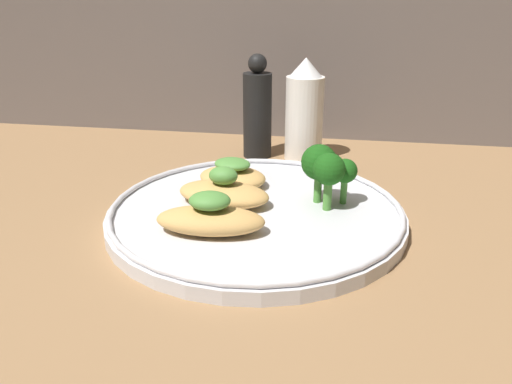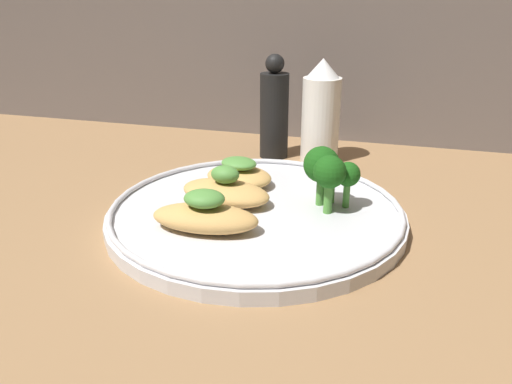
{
  "view_description": "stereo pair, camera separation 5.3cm",
  "coord_description": "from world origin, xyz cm",
  "px_view_note": "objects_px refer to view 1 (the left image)",
  "views": [
    {
      "loc": [
        8.31,
        -48.36,
        23.55
      ],
      "look_at": [
        0.0,
        0.0,
        3.4
      ],
      "focal_mm": 35.0,
      "sensor_mm": 36.0,
      "label": 1
    },
    {
      "loc": [
        13.48,
        -47.19,
        23.55
      ],
      "look_at": [
        0.0,
        0.0,
        3.4
      ],
      "focal_mm": 35.0,
      "sensor_mm": 36.0,
      "label": 2
    }
  ],
  "objects_px": {
    "plate": "(256,213)",
    "broccoli_bunch": "(327,168)",
    "sauce_bottle": "(304,112)",
    "pepper_grinder": "(257,111)"
  },
  "relations": [
    {
      "from": "plate",
      "to": "sauce_bottle",
      "type": "bearing_deg",
      "value": 81.91
    },
    {
      "from": "plate",
      "to": "broccoli_bunch",
      "type": "distance_m",
      "value": 0.09
    },
    {
      "from": "plate",
      "to": "sauce_bottle",
      "type": "height_order",
      "value": "sauce_bottle"
    },
    {
      "from": "plate",
      "to": "sauce_bottle",
      "type": "xyz_separation_m",
      "value": [
        0.03,
        0.22,
        0.06
      ]
    },
    {
      "from": "plate",
      "to": "broccoli_bunch",
      "type": "height_order",
      "value": "broccoli_bunch"
    },
    {
      "from": "sauce_bottle",
      "to": "pepper_grinder",
      "type": "xyz_separation_m",
      "value": [
        -0.07,
        0.0,
        -0.0
      ]
    },
    {
      "from": "plate",
      "to": "pepper_grinder",
      "type": "height_order",
      "value": "pepper_grinder"
    },
    {
      "from": "plate",
      "to": "broccoli_bunch",
      "type": "relative_size",
      "value": 4.82
    },
    {
      "from": "broccoli_bunch",
      "to": "pepper_grinder",
      "type": "distance_m",
      "value": 0.23
    },
    {
      "from": "sauce_bottle",
      "to": "pepper_grinder",
      "type": "height_order",
      "value": "pepper_grinder"
    }
  ]
}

